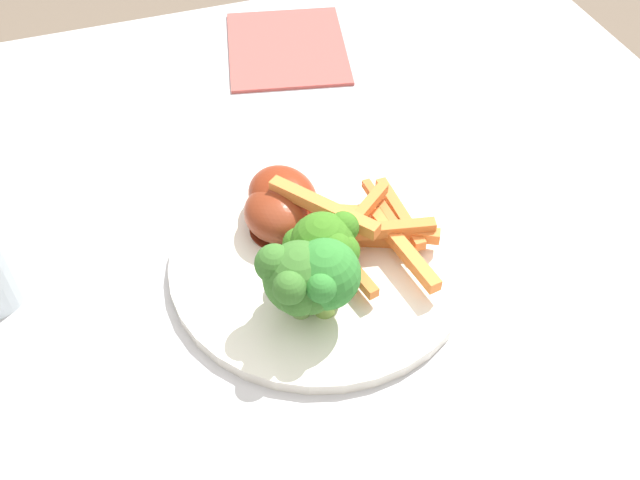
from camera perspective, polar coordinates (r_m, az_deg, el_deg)
The scene contains 9 objects.
dining_table at distance 0.68m, azimuth 4.24°, elevation -11.96°, with size 1.09×0.88×0.75m.
dinner_plate at distance 0.63m, azimuth -0.00°, elevation -1.62°, with size 0.26×0.26×0.01m, color white.
broccoli_floret_front at distance 0.55m, azimuth -1.67°, elevation -3.20°, with size 0.07×0.07×0.07m.
broccoli_floret_middle at distance 0.58m, azimuth 0.40°, elevation -0.27°, with size 0.06×0.06×0.07m.
broccoli_floret_back at distance 0.55m, azimuth 0.37°, elevation -2.83°, with size 0.06×0.06×0.07m.
carrot_fries_pile at distance 0.62m, azimuth 3.85°, elevation 0.97°, with size 0.14×0.13×0.05m.
chicken_drumstick_near at distance 0.63m, azimuth -3.22°, elevation 1.77°, with size 0.12×0.07×0.04m.
chicken_drumstick_far at distance 0.64m, azimuth -2.84°, elevation 3.18°, with size 0.13×0.07×0.04m.
napkin at distance 0.90m, azimuth -2.65°, elevation 15.10°, with size 0.17×0.14×0.00m, color #B74C47.
Camera 1 is at (-0.31, 0.16, 1.23)m, focal length 40.12 mm.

